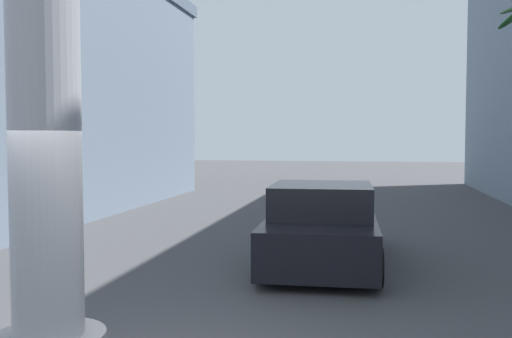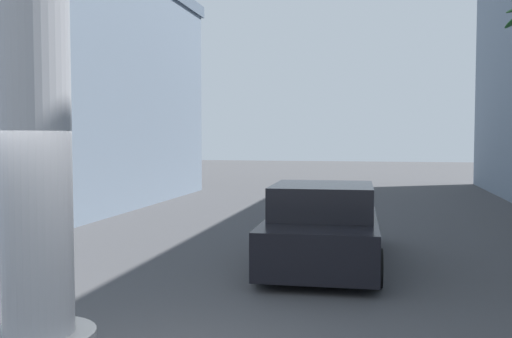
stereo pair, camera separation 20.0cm
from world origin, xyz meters
The scene contains 3 objects.
ground_plane centered at (0.00, 10.00, 0.00)m, with size 88.38×88.38×0.00m, color #424244.
car_lead centered at (1.10, 6.03, 0.70)m, with size 2.26×5.09×1.56m.
pedestrian_far_left centered at (-6.28, 13.74, 1.06)m, with size 0.48×0.48×1.81m.
Camera 2 is at (2.12, -4.99, 2.44)m, focal length 40.00 mm.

